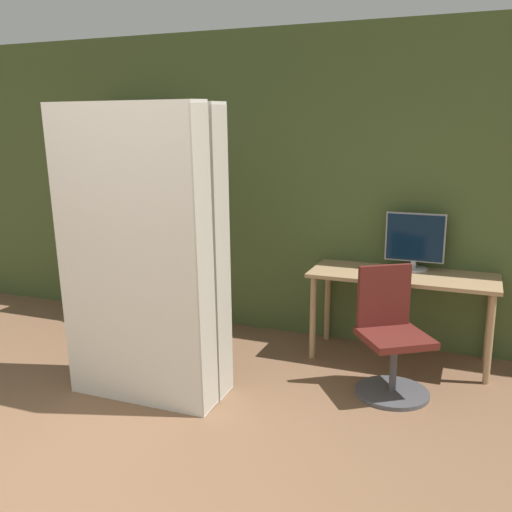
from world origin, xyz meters
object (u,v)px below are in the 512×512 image
at_px(monitor, 415,241).
at_px(office_chair, 391,344).
at_px(mattress_far, 155,251).
at_px(bookshelf, 131,222).
at_px(mattress_near, 134,259).

distance_m(monitor, office_chair, 1.00).
height_order(monitor, office_chair, monitor).
height_order(monitor, mattress_far, mattress_far).
relative_size(office_chair, mattress_far, 0.45).
relative_size(monitor, bookshelf, 0.23).
bearing_deg(bookshelf, mattress_near, -55.81).
bearing_deg(monitor, mattress_near, -136.00).
bearing_deg(mattress_far, monitor, 38.85).
height_order(mattress_near, mattress_far, mattress_near).
distance_m(office_chair, mattress_far, 1.79).
xyz_separation_m(office_chair, bookshelf, (-2.66, 0.81, 0.60)).
bearing_deg(bookshelf, office_chair, -16.96).
xyz_separation_m(office_chair, mattress_near, (-1.59, -0.77, 0.65)).
height_order(monitor, mattress_near, mattress_near).
height_order(monitor, bookshelf, bookshelf).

